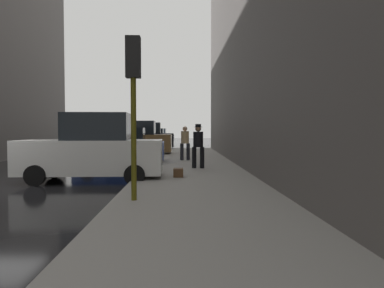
% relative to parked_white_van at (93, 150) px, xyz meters
% --- Properties ---
extents(sidewalk, '(4.00, 40.00, 0.15)m').
position_rel_parked_white_van_xyz_m(sidewalk, '(3.35, -1.29, -0.96)').
color(sidewalk, gray).
rests_on(sidewalk, ground_plane).
extents(parked_white_van, '(4.64, 2.14, 2.25)m').
position_rel_parked_white_van_xyz_m(parked_white_van, '(0.00, 0.00, 0.00)').
color(parked_white_van, silver).
rests_on(parked_white_van, ground_plane).
extents(parked_blue_sedan, '(4.25, 2.15, 1.79)m').
position_rel_parked_white_van_xyz_m(parked_blue_sedan, '(0.00, 5.76, -0.18)').
color(parked_blue_sedan, navy).
rests_on(parked_blue_sedan, ground_plane).
extents(parked_bronze_suv, '(4.61, 2.09, 2.25)m').
position_rel_parked_white_van_xyz_m(parked_bronze_suv, '(0.00, 11.86, 0.00)').
color(parked_bronze_suv, brown).
rests_on(parked_bronze_suv, ground_plane).
extents(parked_black_suv, '(4.66, 2.19, 2.25)m').
position_rel_parked_white_van_xyz_m(parked_black_suv, '(-0.00, 18.34, 0.00)').
color(parked_black_suv, black).
rests_on(parked_black_suv, ground_plane).
extents(parked_gray_coupe, '(4.22, 2.10, 1.79)m').
position_rel_parked_white_van_xyz_m(parked_gray_coupe, '(0.00, 24.80, -0.18)').
color(parked_gray_coupe, slate).
rests_on(parked_gray_coupe, ground_plane).
extents(parked_silver_sedan, '(4.25, 2.15, 1.79)m').
position_rel_parked_white_van_xyz_m(parked_silver_sedan, '(0.00, 30.56, -0.18)').
color(parked_silver_sedan, '#B7BABF').
rests_on(parked_silver_sedan, ground_plane).
extents(fire_hydrant, '(0.42, 0.22, 0.70)m').
position_rel_parked_white_van_xyz_m(fire_hydrant, '(1.80, 5.02, -0.54)').
color(fire_hydrant, red).
rests_on(fire_hydrant, sidewalk).
extents(traffic_light, '(0.32, 0.32, 3.60)m').
position_rel_parked_white_van_xyz_m(traffic_light, '(1.85, -4.05, 1.73)').
color(traffic_light, '#514C0F').
rests_on(traffic_light, sidewalk).
extents(pedestrian_in_tan_coat, '(0.51, 0.42, 1.71)m').
position_rel_parked_white_van_xyz_m(pedestrian_in_tan_coat, '(3.09, 6.61, 0.07)').
color(pedestrian_in_tan_coat, black).
rests_on(pedestrian_in_tan_coat, sidewalk).
extents(pedestrian_with_fedora, '(0.52, 0.45, 1.78)m').
position_rel_parked_white_van_xyz_m(pedestrian_with_fedora, '(3.58, 2.69, 0.10)').
color(pedestrian_with_fedora, black).
rests_on(pedestrian_with_fedora, sidewalk).
extents(duffel_bag, '(0.32, 0.44, 0.28)m').
position_rel_parked_white_van_xyz_m(duffel_bag, '(2.80, -0.04, -0.74)').
color(duffel_bag, '#472D19').
rests_on(duffel_bag, sidewalk).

